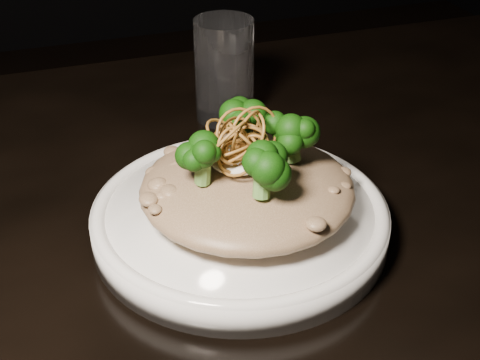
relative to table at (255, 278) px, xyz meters
name	(u,v)px	position (x,y,z in m)	size (l,w,h in m)	color
table	(255,278)	(0.00, 0.00, 0.00)	(1.10, 0.80, 0.75)	black
plate	(240,220)	(-0.03, -0.03, 0.10)	(0.26, 0.26, 0.03)	white
risotto	(247,188)	(-0.02, -0.03, 0.13)	(0.18, 0.18, 0.04)	brown
broccoli	(248,145)	(-0.02, -0.03, 0.17)	(0.13, 0.13, 0.05)	black
cheese	(239,159)	(-0.02, -0.02, 0.16)	(0.05, 0.05, 0.01)	white
shallots	(241,138)	(-0.02, -0.03, 0.18)	(0.05, 0.05, 0.03)	brown
drinking_glass	(224,70)	(0.03, 0.19, 0.14)	(0.07, 0.07, 0.12)	silver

